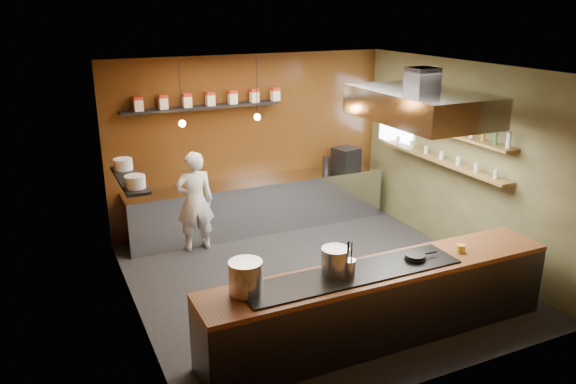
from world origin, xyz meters
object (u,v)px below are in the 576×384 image
stockpot_small (335,261)px  chef (195,201)px  extractor_hood (420,105)px  stockpot_large (246,277)px  espresso_machine (346,159)px

stockpot_small → chef: 3.39m
extractor_hood → chef: extractor_hood is taller
stockpot_large → espresso_machine: bearing=47.3°
extractor_hood → espresso_machine: extractor_hood is taller
extractor_hood → espresso_machine: bearing=81.2°
stockpot_large → chef: (0.40, 3.31, -0.30)m
chef → stockpot_small: bearing=107.1°
extractor_hood → stockpot_large: size_ratio=5.60×
espresso_machine → stockpot_large: bearing=-147.2°
stockpot_small → espresso_machine: (2.27, 3.61, 0.02)m
chef → stockpot_large: bearing=89.0°
stockpot_large → espresso_machine: 4.91m
extractor_hood → stockpot_large: bearing=-159.4°
stockpot_large → stockpot_small: size_ratio=1.13×
extractor_hood → stockpot_large: (-2.94, -1.11, -1.39)m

